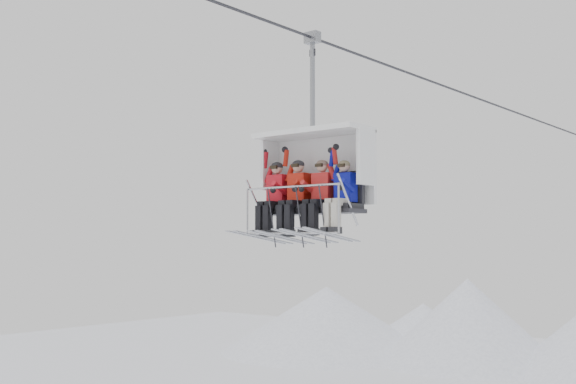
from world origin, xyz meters
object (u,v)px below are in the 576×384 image
Objects in this scene: skier_far_right at (342,194)px; skier_center_right at (319,194)px; skier_far_left at (274,196)px; chairlift_carrier at (316,171)px; skier_center_left at (296,195)px.

skier_center_right is at bearing 179.32° from skier_far_right.
skier_far_left is 1.12m from skier_center_right.
chairlift_carrier is 2.36× the size of skier_far_left.
skier_far_right is (0.81, -0.32, -0.50)m from chairlift_carrier.
skier_far_left is 1.63m from skier_far_right.
chairlift_carrier is 0.99m from skier_far_left.
skier_center_left is 1.09m from skier_far_right.
skier_center_right is at bearing -0.50° from skier_center_left.
skier_center_right reaches higher than skier_far_right.
skier_center_left is at bearing 179.50° from skier_center_right.
skier_far_right is (1.63, -0.01, -0.04)m from skier_far_left.
chairlift_carrier reaches higher than skier_center_right.
skier_far_left is at bearing -159.58° from chairlift_carrier.
skier_far_left reaches higher than skier_far_right.
skier_far_right is (1.09, -0.01, -0.04)m from skier_center_left.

